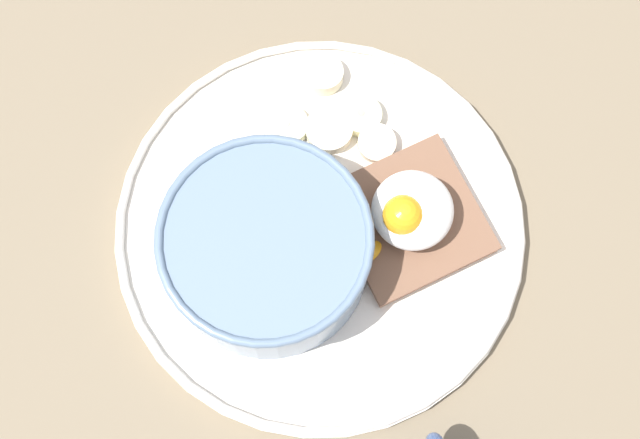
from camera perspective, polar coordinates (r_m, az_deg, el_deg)
ground_plane at (r=64.40cm, az=-0.00°, el=-0.99°), size 120.00×120.00×2.00cm
plate at (r=62.67cm, az=-0.00°, el=-0.56°), size 28.85×28.85×1.60cm
oatmeal_bowl at (r=58.96cm, az=-3.41°, el=-1.90°), size 13.99×13.99×6.28cm
toast_slice at (r=62.19cm, az=5.74°, el=-0.00°), size 10.50×10.50×1.29cm
poached_egg at (r=59.85cm, az=5.82°, el=0.52°), size 5.59×7.52×4.07cm
banana_slice_front at (r=64.66cm, az=2.62°, el=6.66°), size 4.26×4.26×1.37cm
banana_slice_left at (r=64.46cm, az=-2.28°, el=6.00°), size 4.60×4.60×1.22cm
banana_slice_back at (r=63.91cm, az=3.64°, el=4.88°), size 3.28×3.17×1.45cm
banana_slice_right at (r=64.15cm, az=0.59°, el=5.74°), size 4.17×4.13×1.37cm
banana_slice_inner at (r=65.92cm, az=0.22°, el=9.26°), size 4.00×3.98×1.31cm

